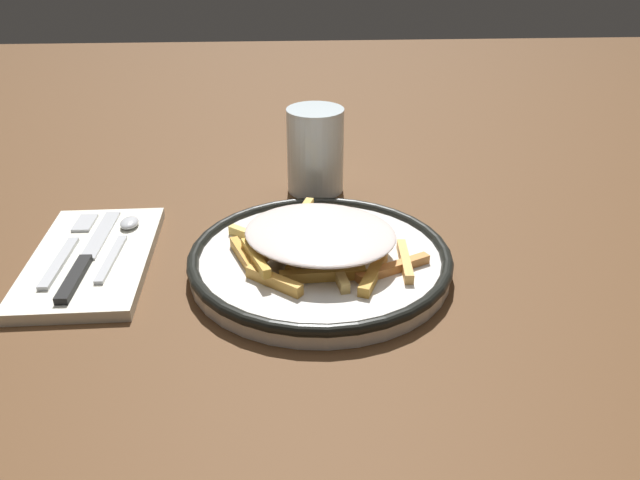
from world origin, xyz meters
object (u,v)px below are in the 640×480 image
napkin (92,259)px  spoon (123,236)px  plate (320,260)px  fries_heap (320,239)px  knife (85,260)px  water_glass (315,150)px  fork (69,248)px

napkin → spoon: (0.03, 0.03, 0.01)m
spoon → plate: bearing=-15.4°
fries_heap → knife: (-0.26, 0.01, -0.03)m
napkin → water_glass: 0.34m
plate → water_glass: water_glass is taller
napkin → fork: size_ratio=1.35×
knife → spoon: (0.03, 0.05, 0.00)m
knife → spoon: size_ratio=1.38×
fries_heap → fork: (-0.29, 0.04, -0.03)m
fork → knife: bearing=-48.8°
water_glass → fries_heap: bearing=-91.4°
fries_heap → napkin: bearing=173.1°
napkin → knife: knife is taller
fork → water_glass: water_glass is taller
napkin → knife: bearing=-91.4°
fork → knife: size_ratio=0.84×
napkin → water_glass: bearing=36.6°
fries_heap → spoon: fries_heap is taller
napkin → spoon: 0.05m
plate → fries_heap: size_ratio=1.31×
spoon → fries_heap: bearing=-15.9°
fork → water_glass: bearing=32.3°
plate → napkin: plate is taller
plate → water_glass: size_ratio=2.48×
knife → plate: bearing=-2.2°
fries_heap → water_glass: water_glass is taller
plate → knife: bearing=177.8°
knife → fries_heap: bearing=-2.8°
napkin → knife: size_ratio=1.13×
fries_heap → napkin: 0.27m
plate → knife: 0.26m
water_glass → fork: bearing=-147.7°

